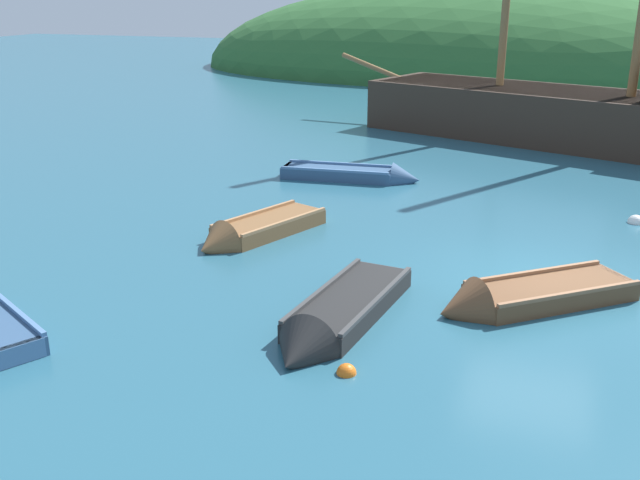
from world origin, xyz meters
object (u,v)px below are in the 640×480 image
object	(u,v)px
sailing_ship	(569,123)
buoy_orange	(346,373)
rowboat_outer_left	(520,300)
buoy_white	(636,223)
rowboat_center	(335,321)
rowboat_portside	(358,176)
rowboat_outer_right	(252,234)

from	to	relation	value
sailing_ship	buoy_orange	distance (m)	18.25
sailing_ship	rowboat_outer_left	world-z (taller)	sailing_ship
buoy_white	rowboat_center	bearing A→B (deg)	-123.35
sailing_ship	rowboat_portside	world-z (taller)	sailing_ship
rowboat_outer_right	rowboat_outer_left	distance (m)	6.09
buoy_orange	buoy_white	xyz separation A→B (m)	(4.34, 8.90, 0.00)
sailing_ship	buoy_orange	bearing A→B (deg)	101.61
rowboat_center	buoy_orange	xyz separation A→B (m)	(0.61, -1.36, -0.10)
sailing_ship	buoy_white	xyz separation A→B (m)	(1.72, -9.15, -0.69)
sailing_ship	buoy_white	bearing A→B (deg)	120.53
rowboat_outer_right	rowboat_center	bearing A→B (deg)	62.15
rowboat_outer_right	rowboat_portside	size ratio (longest dim) A/B	0.87
sailing_ship	rowboat_outer_right	xyz separation A→B (m)	(-6.29, -13.05, -0.58)
rowboat_center	rowboat_outer_right	bearing A→B (deg)	-132.91
buoy_orange	buoy_white	bearing A→B (deg)	63.98
rowboat_outer_right	rowboat_center	size ratio (longest dim) A/B	0.88
rowboat_outer_right	rowboat_outer_left	bearing A→B (deg)	94.99
sailing_ship	buoy_orange	world-z (taller)	sailing_ship
rowboat_outer_right	rowboat_portside	world-z (taller)	rowboat_outer_right
rowboat_outer_left	buoy_orange	distance (m)	3.86
rowboat_outer_right	buoy_orange	size ratio (longest dim) A/B	11.91
sailing_ship	rowboat_outer_right	size ratio (longest dim) A/B	4.77
rowboat_outer_left	sailing_ship	bearing A→B (deg)	-131.22
buoy_orange	buoy_white	distance (m)	9.90
rowboat_outer_left	rowboat_portside	distance (m)	9.00
rowboat_outer_right	buoy_orange	bearing A→B (deg)	58.40
sailing_ship	rowboat_outer_right	world-z (taller)	sailing_ship
rowboat_outer_left	buoy_white	size ratio (longest dim) A/B	9.36
rowboat_portside	rowboat_center	world-z (taller)	rowboat_center
rowboat_outer_left	rowboat_portside	bearing A→B (deg)	-95.33
sailing_ship	rowboat_outer_left	distance (m)	14.86
rowboat_outer_left	buoy_white	bearing A→B (deg)	-150.45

